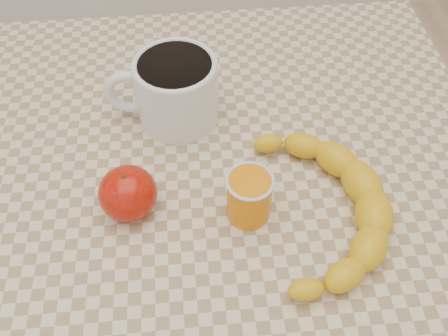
{
  "coord_description": "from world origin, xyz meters",
  "views": [
    {
      "loc": [
        -0.04,
        -0.43,
        1.31
      ],
      "look_at": [
        0.0,
        0.0,
        0.77
      ],
      "focal_mm": 40.0,
      "sensor_mm": 36.0,
      "label": 1
    }
  ],
  "objects": [
    {
      "name": "orange_juice_glass",
      "position": [
        0.03,
        -0.06,
        0.79
      ],
      "size": [
        0.06,
        0.06,
        0.07
      ],
      "color": "orange",
      "rests_on": "table"
    },
    {
      "name": "table",
      "position": [
        0.0,
        0.0,
        0.66
      ],
      "size": [
        0.8,
        0.8,
        0.75
      ],
      "color": "beige",
      "rests_on": "ground"
    },
    {
      "name": "apple",
      "position": [
        -0.13,
        -0.04,
        0.78
      ],
      "size": [
        0.09,
        0.09,
        0.07
      ],
      "color": "#8C0A04",
      "rests_on": "table"
    },
    {
      "name": "banana",
      "position": [
        0.12,
        -0.08,
        0.77
      ],
      "size": [
        0.29,
        0.36,
        0.05
      ],
      "primitive_type": null,
      "rotation": [
        0.0,
        0.0,
        -0.13
      ],
      "color": "gold",
      "rests_on": "table"
    },
    {
      "name": "coffee_mug",
      "position": [
        -0.06,
        0.13,
        0.81
      ],
      "size": [
        0.17,
        0.13,
        0.1
      ],
      "color": "white",
      "rests_on": "table"
    }
  ]
}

